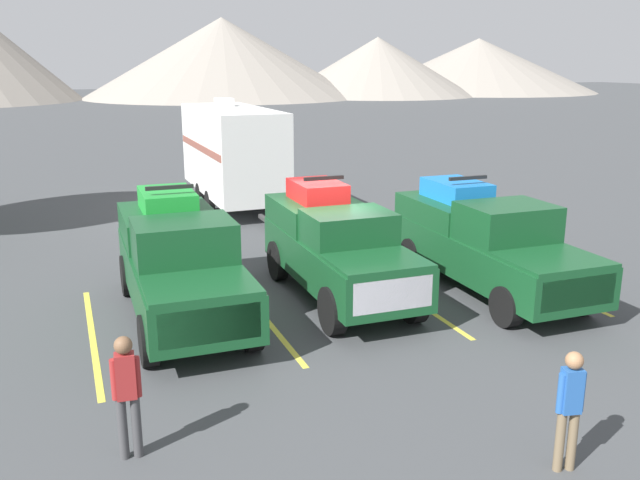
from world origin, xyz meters
TOP-DOWN VIEW (x-y plane):
  - ground_plane at (0.00, 0.00)m, footprint 240.00×240.00m
  - pickup_truck_a at (-3.25, -0.41)m, footprint 2.17×5.77m
  - pickup_truck_b at (0.20, -0.42)m, footprint 2.08×5.32m
  - pickup_truck_c at (3.63, -1.12)m, footprint 2.18×5.84m
  - lot_stripe_a at (-5.07, -0.96)m, footprint 0.12×5.50m
  - lot_stripe_b at (-1.69, -0.96)m, footprint 0.12×5.50m
  - lot_stripe_c at (1.69, -0.96)m, footprint 0.12×5.50m
  - lot_stripe_d at (5.07, -0.96)m, footprint 0.12×5.50m
  - camper_trailer_a at (0.44, 9.99)m, footprint 2.41×7.89m
  - person_a at (-4.78, -5.40)m, footprint 0.38×0.24m
  - person_c at (0.42, -7.70)m, footprint 0.36×0.24m
  - mountain_ridge at (-1.66, 83.94)m, footprint 147.53×42.42m

SIDE VIEW (x-z plane):
  - ground_plane at x=0.00m, z-range 0.00..0.00m
  - lot_stripe_a at x=-5.07m, z-range 0.00..0.01m
  - lot_stripe_b at x=-1.69m, z-range 0.00..0.01m
  - lot_stripe_c at x=1.69m, z-range 0.00..0.01m
  - lot_stripe_d at x=5.07m, z-range 0.00..0.01m
  - person_c at x=0.42m, z-range 0.13..1.78m
  - person_a at x=-4.78m, z-range 0.13..1.86m
  - pickup_truck_c at x=3.63m, z-range -0.10..2.39m
  - pickup_truck_b at x=0.20m, z-range -0.11..2.49m
  - pickup_truck_a at x=-3.25m, z-range -0.10..2.51m
  - camper_trailer_a at x=0.44m, z-range 0.10..3.92m
  - mountain_ridge at x=-1.66m, z-range -2.28..14.63m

